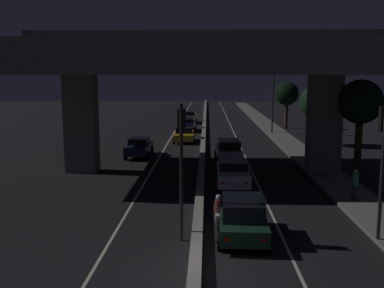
% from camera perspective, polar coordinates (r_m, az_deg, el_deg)
% --- Properties ---
extents(ground_plane, '(200.00, 200.00, 0.00)m').
position_cam_1_polar(ground_plane, '(15.62, 0.42, -15.80)').
color(ground_plane, black).
extents(lane_line_left_inner, '(0.12, 126.00, 0.00)m').
position_cam_1_polar(lane_line_left_inner, '(49.78, -2.46, 1.22)').
color(lane_line_left_inner, beige).
rests_on(lane_line_left_inner, ground_plane).
extents(lane_line_right_inner, '(0.12, 126.00, 0.00)m').
position_cam_1_polar(lane_line_right_inner, '(49.73, 5.46, 1.18)').
color(lane_line_right_inner, beige).
rests_on(lane_line_right_inner, ground_plane).
extents(median_divider, '(0.44, 126.00, 0.41)m').
position_cam_1_polar(median_divider, '(49.61, 1.50, 1.43)').
color(median_divider, gray).
rests_on(median_divider, ground_plane).
extents(sidewalk_right, '(2.45, 126.00, 0.16)m').
position_cam_1_polar(sidewalk_right, '(43.40, 12.29, 0.02)').
color(sidewalk_right, slate).
rests_on(sidewalk_right, ground_plane).
extents(elevated_overpass, '(23.42, 12.77, 9.39)m').
position_cam_1_polar(elevated_overpass, '(29.76, 1.25, 10.20)').
color(elevated_overpass, slate).
rests_on(elevated_overpass, ground_plane).
extents(traffic_light_left_of_median, '(0.30, 0.49, 5.42)m').
position_cam_1_polar(traffic_light_left_of_median, '(17.33, -1.36, -0.57)').
color(traffic_light_left_of_median, black).
rests_on(traffic_light_left_of_median, ground_plane).
extents(traffic_light_right_of_median, '(0.30, 0.49, 5.51)m').
position_cam_1_polar(traffic_light_right_of_median, '(18.54, 23.05, -0.49)').
color(traffic_light_right_of_median, black).
rests_on(traffic_light_right_of_median, ground_plane).
extents(street_lamp, '(2.86, 0.32, 8.20)m').
position_cam_1_polar(street_lamp, '(50.68, 9.78, 6.78)').
color(street_lamp, '#2D2D30').
rests_on(street_lamp, ground_plane).
extents(car_dark_green_lead, '(2.07, 4.09, 1.61)m').
position_cam_1_polar(car_dark_green_lead, '(18.29, 6.43, -9.29)').
color(car_dark_green_lead, black).
rests_on(car_dark_green_lead, ground_plane).
extents(car_white_second, '(2.04, 4.69, 1.51)m').
position_cam_1_polar(car_white_second, '(26.83, 5.19, -3.65)').
color(car_white_second, silver).
rests_on(car_white_second, ground_plane).
extents(car_white_third, '(2.08, 4.20, 1.72)m').
position_cam_1_polar(car_white_third, '(33.60, 4.67, -0.87)').
color(car_white_third, silver).
rests_on(car_white_third, ground_plane).
extents(car_dark_blue_lead_oncoming, '(1.93, 4.34, 1.50)m').
position_cam_1_polar(car_dark_blue_lead_oncoming, '(36.34, -6.73, -0.35)').
color(car_dark_blue_lead_oncoming, '#141938').
rests_on(car_dark_blue_lead_oncoming, ground_plane).
extents(car_taxi_yellow_second_oncoming, '(2.10, 4.36, 1.42)m').
position_cam_1_polar(car_taxi_yellow_second_oncoming, '(44.18, -1.01, 1.20)').
color(car_taxi_yellow_second_oncoming, gold).
rests_on(car_taxi_yellow_second_oncoming, ground_plane).
extents(car_dark_blue_third_oncoming, '(2.07, 4.45, 1.46)m').
position_cam_1_polar(car_dark_blue_third_oncoming, '(52.93, -0.61, 2.48)').
color(car_dark_blue_third_oncoming, '#141938').
rests_on(car_dark_blue_third_oncoming, ground_plane).
extents(car_grey_fourth_oncoming, '(1.99, 4.22, 1.56)m').
position_cam_1_polar(car_grey_fourth_oncoming, '(61.75, -0.30, 3.41)').
color(car_grey_fourth_oncoming, '#515459').
rests_on(car_grey_fourth_oncoming, ground_plane).
extents(motorcycle_white_filtering_near, '(0.33, 1.90, 1.47)m').
position_cam_1_polar(motorcycle_white_filtering_near, '(19.43, 3.36, -8.85)').
color(motorcycle_white_filtering_near, black).
rests_on(motorcycle_white_filtering_near, ground_plane).
extents(pedestrian_on_sidewalk, '(0.34, 0.34, 1.61)m').
position_cam_1_polar(pedestrian_on_sidewalk, '(24.42, 19.99, -4.87)').
color(pedestrian_on_sidewalk, black).
rests_on(pedestrian_on_sidewalk, sidewalk_right).
extents(roadside_tree_kerbside_near, '(2.82, 2.82, 6.24)m').
position_cam_1_polar(roadside_tree_kerbside_near, '(30.45, 20.61, 4.86)').
color(roadside_tree_kerbside_near, '#2D2116').
rests_on(roadside_tree_kerbside_near, ground_plane).
extents(roadside_tree_kerbside_mid, '(3.33, 3.33, 5.74)m').
position_cam_1_polar(roadside_tree_kerbside_mid, '(43.22, 15.72, 5.15)').
color(roadside_tree_kerbside_mid, '#2D2116').
rests_on(roadside_tree_kerbside_mid, ground_plane).
extents(roadside_tree_kerbside_far, '(2.90, 2.90, 5.75)m').
position_cam_1_polar(roadside_tree_kerbside_far, '(56.30, 11.95, 6.23)').
color(roadside_tree_kerbside_far, '#38281C').
rests_on(roadside_tree_kerbside_far, ground_plane).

